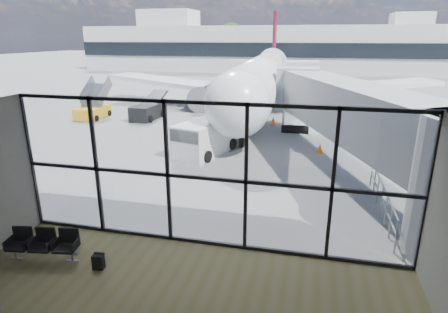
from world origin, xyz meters
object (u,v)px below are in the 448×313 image
at_px(seating_row, 44,242).
at_px(airliner, 263,76).
at_px(backpack, 98,262).
at_px(mobile_stairs, 93,110).
at_px(service_van, 205,137).
at_px(belt_loader, 148,110).

bearing_deg(seating_row, airliner, 74.57).
relative_size(backpack, mobile_stairs, 0.13).
bearing_deg(mobile_stairs, backpack, -61.25).
xyz_separation_m(backpack, mobile_stairs, (-11.43, 18.22, 0.38)).
height_order(seating_row, mobile_stairs, mobile_stairs).
distance_m(service_van, belt_loader, 10.45).
distance_m(seating_row, belt_loader, 19.47).
bearing_deg(seating_row, service_van, 71.84).
height_order(service_van, mobile_stairs, mobile_stairs).
bearing_deg(seating_row, backpack, -14.36).
distance_m(backpack, belt_loader, 20.18).
distance_m(backpack, service_van, 11.11).
distance_m(airliner, service_van, 15.47).
relative_size(backpack, belt_loader, 0.11).
bearing_deg(seating_row, mobile_stairs, 108.67).
height_order(airliner, mobile_stairs, airliner).
relative_size(seating_row, service_van, 0.45).
relative_size(seating_row, belt_loader, 0.47).
bearing_deg(mobile_stairs, belt_loader, 5.64).
distance_m(seating_row, backpack, 1.83).
relative_size(backpack, service_van, 0.10).
relative_size(airliner, belt_loader, 8.16).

